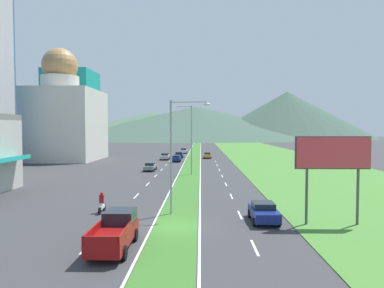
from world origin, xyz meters
TOP-DOWN VIEW (x-y plane):
  - ground_plane at (0.00, 0.00)m, footprint 600.00×600.00m
  - grass_median at (0.00, 60.00)m, footprint 3.20×240.00m
  - grass_verge_right at (20.60, 60.00)m, footprint 24.00×240.00m
  - lane_dash_left_2 at (-5.10, -4.23)m, footprint 0.16×2.80m
  - lane_dash_left_3 at (-5.10, 3.66)m, footprint 0.16×2.80m
  - lane_dash_left_4 at (-5.10, 11.55)m, footprint 0.16×2.80m
  - lane_dash_left_5 at (-5.10, 19.44)m, footprint 0.16×2.80m
  - lane_dash_left_6 at (-5.10, 27.32)m, footprint 0.16×2.80m
  - lane_dash_left_7 at (-5.10, 35.21)m, footprint 0.16×2.80m
  - lane_dash_left_8 at (-5.10, 43.10)m, footprint 0.16×2.80m
  - lane_dash_left_9 at (-5.10, 50.98)m, footprint 0.16×2.80m
  - lane_dash_right_2 at (5.10, -4.23)m, footprint 0.16×2.80m
  - lane_dash_right_3 at (5.10, 3.66)m, footprint 0.16×2.80m
  - lane_dash_right_4 at (5.10, 11.55)m, footprint 0.16×2.80m
  - lane_dash_right_5 at (5.10, 19.44)m, footprint 0.16×2.80m
  - lane_dash_right_6 at (5.10, 27.32)m, footprint 0.16×2.80m
  - lane_dash_right_7 at (5.10, 35.21)m, footprint 0.16×2.80m
  - lane_dash_right_8 at (5.10, 43.10)m, footprint 0.16×2.80m
  - lane_dash_right_9 at (5.10, 50.98)m, footprint 0.16×2.80m
  - edge_line_median_left at (-1.75, 60.00)m, footprint 0.16×240.00m
  - edge_line_median_right at (1.75, 60.00)m, footprint 0.16×240.00m
  - domed_building at (-30.76, 54.07)m, footprint 17.34×17.34m
  - midrise_colored at (-36.24, 75.38)m, footprint 13.22×13.22m
  - hill_far_left at (-37.98, 272.32)m, footprint 201.34×201.34m
  - hill_far_center at (-2.59, 264.30)m, footprint 229.70×229.70m
  - hill_far_right at (67.54, 238.32)m, footprint 126.73×126.73m
  - street_lamp_near at (-0.29, 3.67)m, footprint 3.36×0.45m
  - street_lamp_mid at (0.13, 28.39)m, footprint 2.69×0.33m
  - billboard_roadside at (11.63, 0.78)m, footprint 5.60×0.28m
  - car_0 at (-3.21, 75.97)m, footprint 1.98×4.76m
  - car_1 at (6.70, 1.65)m, footprint 2.03×4.03m
  - car_2 at (-3.57, 59.73)m, footprint 2.03×4.09m
  - car_3 at (-3.56, 50.19)m, footprint 1.95×4.51m
  - car_4 at (-6.91, 33.73)m, footprint 1.86×4.31m
  - car_5 at (-6.55, 54.96)m, footprint 1.94×4.71m
  - car_6 at (3.46, 59.50)m, footprint 1.88×4.69m
  - pickup_truck_0 at (-3.34, -4.43)m, footprint 2.18×5.40m
  - motorcycle_rider at (-6.67, 4.17)m, footprint 0.36×2.00m

SIDE VIEW (x-z plane):
  - ground_plane at x=0.00m, z-range 0.00..0.00m
  - lane_dash_left_2 at x=-5.10m, z-range 0.00..0.01m
  - lane_dash_left_3 at x=-5.10m, z-range 0.00..0.01m
  - lane_dash_left_4 at x=-5.10m, z-range 0.00..0.01m
  - lane_dash_left_5 at x=-5.10m, z-range 0.00..0.01m
  - lane_dash_left_6 at x=-5.10m, z-range 0.00..0.01m
  - lane_dash_left_7 at x=-5.10m, z-range 0.00..0.01m
  - lane_dash_left_8 at x=-5.10m, z-range 0.00..0.01m
  - lane_dash_left_9 at x=-5.10m, z-range 0.00..0.01m
  - lane_dash_right_2 at x=5.10m, z-range 0.00..0.01m
  - lane_dash_right_3 at x=5.10m, z-range 0.00..0.01m
  - lane_dash_right_4 at x=5.10m, z-range 0.00..0.01m
  - lane_dash_right_5 at x=5.10m, z-range 0.00..0.01m
  - lane_dash_right_6 at x=5.10m, z-range 0.00..0.01m
  - lane_dash_right_7 at x=5.10m, z-range 0.00..0.01m
  - lane_dash_right_8 at x=5.10m, z-range 0.00..0.01m
  - lane_dash_right_9 at x=5.10m, z-range 0.00..0.01m
  - edge_line_median_left at x=-1.75m, z-range 0.00..0.01m
  - edge_line_median_right at x=1.75m, z-range 0.00..0.01m
  - grass_median at x=0.00m, z-range 0.00..0.06m
  - grass_verge_right at x=20.60m, z-range 0.00..0.06m
  - car_4 at x=-6.91m, z-range 0.02..1.43m
  - car_6 at x=3.46m, z-range 0.02..1.44m
  - car_3 at x=-3.56m, z-range 0.03..1.44m
  - motorcycle_rider at x=-6.67m, z-range -0.15..1.65m
  - car_1 at x=6.70m, z-range 0.02..1.51m
  - car_2 at x=-3.57m, z-range 0.03..1.52m
  - car_0 at x=-3.21m, z-range 0.01..1.54m
  - car_5 at x=-6.55m, z-range 0.02..1.56m
  - pickup_truck_0 at x=-3.34m, z-range -0.02..1.98m
  - billboard_roadside at x=11.63m, z-range 1.77..8.43m
  - street_lamp_near at x=-0.29m, z-range 0.75..10.33m
  - street_lamp_mid at x=0.13m, z-range 0.69..11.51m
  - domed_building at x=-30.76m, z-range -3.16..22.66m
  - hill_far_left at x=-37.98m, z-range 0.00..21.63m
  - midrise_colored at x=-36.24m, z-range 0.00..24.17m
  - hill_far_center at x=-2.59m, z-range 0.00..26.16m
  - hill_far_right at x=67.54m, z-range 0.00..35.61m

